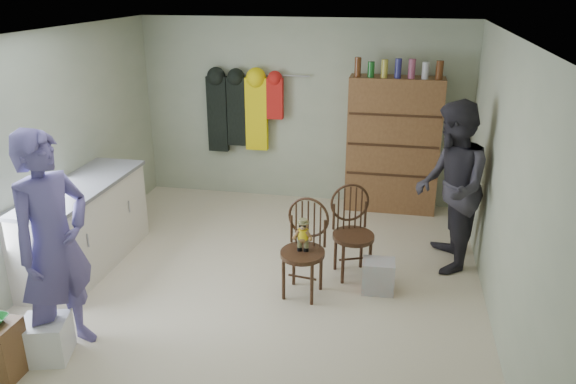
% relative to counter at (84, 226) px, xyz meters
% --- Properties ---
extents(ground_plane, '(5.00, 5.00, 0.00)m').
position_rel_counter_xyz_m(ground_plane, '(1.95, 0.00, -0.47)').
color(ground_plane, beige).
rests_on(ground_plane, ground).
extents(room_walls, '(5.00, 5.00, 5.00)m').
position_rel_counter_xyz_m(room_walls, '(1.95, 0.53, 1.11)').
color(room_walls, '#AAB194').
rests_on(room_walls, ground).
extents(counter, '(0.64, 1.86, 0.94)m').
position_rel_counter_xyz_m(counter, '(0.00, 0.00, 0.00)').
color(counter, silver).
rests_on(counter, ground).
extents(plastic_tub, '(0.44, 0.43, 0.35)m').
position_rel_counter_xyz_m(plastic_tub, '(0.50, -1.54, -0.30)').
color(plastic_tub, white).
rests_on(plastic_tub, ground).
extents(chair_front, '(0.50, 0.50, 0.98)m').
position_rel_counter_xyz_m(chair_front, '(2.42, -0.10, 0.08)').
color(chair_front, '#3F2616').
rests_on(chair_front, ground).
extents(chair_far, '(0.56, 0.56, 0.98)m').
position_rel_counter_xyz_m(chair_far, '(2.85, 0.39, 0.05)').
color(chair_far, '#3F2616').
rests_on(chair_far, ground).
extents(striped_bag, '(0.33, 0.26, 0.34)m').
position_rel_counter_xyz_m(striped_bag, '(3.15, 0.06, -0.30)').
color(striped_bag, '#E57A72').
rests_on(striped_bag, ground).
extents(person_left, '(0.66, 0.81, 1.93)m').
position_rel_counter_xyz_m(person_left, '(0.60, -1.38, 0.49)').
color(person_left, '#584F91').
rests_on(person_left, ground).
extents(person_right, '(0.73, 0.92, 1.83)m').
position_rel_counter_xyz_m(person_right, '(3.83, 0.75, 0.44)').
color(person_right, '#2D2B33').
rests_on(person_right, ground).
extents(dresser, '(1.20, 0.39, 2.05)m').
position_rel_counter_xyz_m(dresser, '(3.20, 2.30, 0.44)').
color(dresser, brown).
rests_on(dresser, ground).
extents(coat_rack, '(1.42, 0.12, 1.09)m').
position_rel_counter_xyz_m(coat_rack, '(1.12, 2.38, 0.78)').
color(coat_rack, '#99999E').
rests_on(coat_rack, ground).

